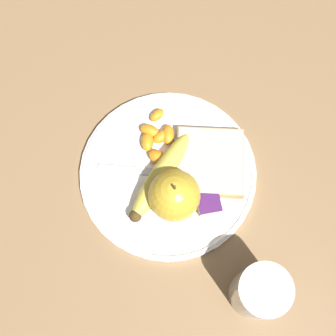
% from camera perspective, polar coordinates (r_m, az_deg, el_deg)
% --- Properties ---
extents(ground_plane, '(3.00, 3.00, 0.00)m').
position_cam_1_polar(ground_plane, '(0.76, -0.00, -0.77)').
color(ground_plane, olive).
extents(plate, '(0.28, 0.28, 0.01)m').
position_cam_1_polar(plate, '(0.75, -0.00, -0.58)').
color(plate, white).
rests_on(plate, ground_plane).
extents(juice_glass, '(0.07, 0.07, 0.10)m').
position_cam_1_polar(juice_glass, '(0.68, 11.02, -14.63)').
color(juice_glass, silver).
rests_on(juice_glass, ground_plane).
extents(apple, '(0.08, 0.08, 0.09)m').
position_cam_1_polar(apple, '(0.69, 0.42, -3.45)').
color(apple, gold).
rests_on(apple, plate).
extents(banana, '(0.14, 0.13, 0.04)m').
position_cam_1_polar(banana, '(0.72, -0.90, -1.07)').
color(banana, '#E0CC4C').
rests_on(banana, plate).
extents(bread_slice, '(0.13, 0.13, 0.02)m').
position_cam_1_polar(bread_slice, '(0.74, 5.09, 0.81)').
color(bread_slice, tan).
rests_on(bread_slice, plate).
extents(fork, '(0.07, 0.18, 0.00)m').
position_cam_1_polar(fork, '(0.74, -0.53, -0.60)').
color(fork, silver).
rests_on(fork, plate).
extents(jam_packet, '(0.04, 0.04, 0.02)m').
position_cam_1_polar(jam_packet, '(0.72, 4.90, -4.02)').
color(jam_packet, white).
rests_on(jam_packet, plate).
extents(orange_segment_0, '(0.03, 0.04, 0.02)m').
position_cam_1_polar(orange_segment_0, '(0.76, -1.19, 3.80)').
color(orange_segment_0, orange).
rests_on(orange_segment_0, plate).
extents(orange_segment_1, '(0.03, 0.04, 0.02)m').
position_cam_1_polar(orange_segment_1, '(0.76, -2.24, 4.59)').
color(orange_segment_1, orange).
rests_on(orange_segment_1, plate).
extents(orange_segment_2, '(0.03, 0.04, 0.02)m').
position_cam_1_polar(orange_segment_2, '(0.75, 1.77, 2.52)').
color(orange_segment_2, orange).
rests_on(orange_segment_2, plate).
extents(orange_segment_3, '(0.03, 0.03, 0.02)m').
position_cam_1_polar(orange_segment_3, '(0.77, -1.19, 6.49)').
color(orange_segment_3, orange).
rests_on(orange_segment_3, plate).
extents(orange_segment_4, '(0.04, 0.04, 0.02)m').
position_cam_1_polar(orange_segment_4, '(0.74, -1.17, 1.27)').
color(orange_segment_4, orange).
rests_on(orange_segment_4, plate).
extents(orange_segment_5, '(0.04, 0.03, 0.02)m').
position_cam_1_polar(orange_segment_5, '(0.75, -2.53, 3.25)').
color(orange_segment_5, orange).
rests_on(orange_segment_5, plate).
extents(orange_segment_6, '(0.04, 0.03, 0.02)m').
position_cam_1_polar(orange_segment_6, '(0.76, 0.02, 4.11)').
color(orange_segment_6, orange).
rests_on(orange_segment_6, plate).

